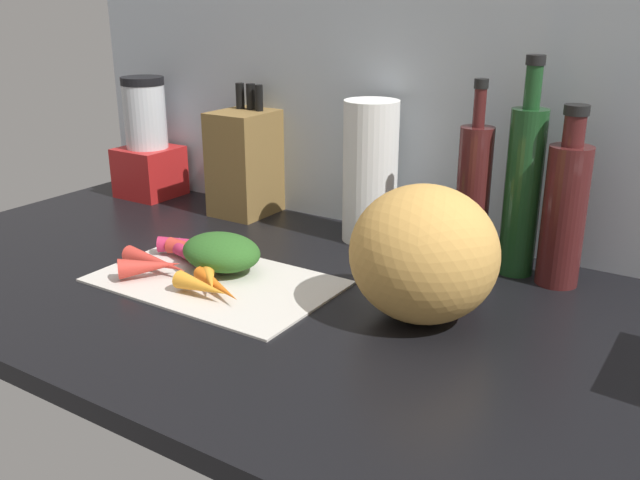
{
  "coord_description": "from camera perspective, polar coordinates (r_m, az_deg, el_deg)",
  "views": [
    {
      "loc": [
        56.07,
        -85.36,
        46.39
      ],
      "look_at": [
        2.31,
        -2.05,
        10.97
      ],
      "focal_mm": 38.84,
      "sensor_mm": 36.0,
      "label": 1
    }
  ],
  "objects": [
    {
      "name": "ground_plane",
      "position": [
        1.13,
        -0.42,
        -5.47
      ],
      "size": [
        170.0,
        80.0,
        3.0
      ],
      "primitive_type": "cube",
      "color": "black"
    },
    {
      "name": "wall_back",
      "position": [
        1.37,
        8.62,
        12.57
      ],
      "size": [
        170.0,
        3.0,
        60.0
      ],
      "primitive_type": "cube",
      "color": "#ADB7C1",
      "rests_on": "ground_plane"
    },
    {
      "name": "cutting_board",
      "position": [
        1.19,
        -8.61,
        -3.29
      ],
      "size": [
        40.71,
        25.16,
        0.8
      ],
      "primitive_type": "cube",
      "color": "beige",
      "rests_on": "ground_plane"
    },
    {
      "name": "carrot_0",
      "position": [
        1.24,
        -13.35,
        -1.77
      ],
      "size": [
        14.42,
        3.6,
        3.07
      ],
      "primitive_type": "cone",
      "rotation": [
        0.0,
        1.57,
        -0.04
      ],
      "color": "red",
      "rests_on": "cutting_board"
    },
    {
      "name": "carrot_1",
      "position": [
        1.28,
        -9.79,
        -0.86
      ],
      "size": [
        14.08,
        4.94,
        3.04
      ],
      "primitive_type": "cone",
      "rotation": [
        0.0,
        1.57,
        0.14
      ],
      "color": "red",
      "rests_on": "cutting_board"
    },
    {
      "name": "carrot_2",
      "position": [
        1.3,
        -9.36,
        -0.37
      ],
      "size": [
        16.75,
        12.02,
        3.01
      ],
      "primitive_type": "cone",
      "rotation": [
        0.0,
        1.57,
        0.56
      ],
      "color": "#B2264C",
      "rests_on": "cutting_board"
    },
    {
      "name": "carrot_3",
      "position": [
        1.13,
        -8.43,
        -3.75
      ],
      "size": [
        13.27,
        7.34,
        2.33
      ],
      "primitive_type": "cone",
      "rotation": [
        0.0,
        1.57,
        -0.4
      ],
      "color": "orange",
      "rests_on": "cutting_board"
    },
    {
      "name": "carrot_4",
      "position": [
        1.21,
        -13.86,
        -2.12
      ],
      "size": [
        9.59,
        9.99,
        3.54
      ],
      "primitive_type": "cone",
      "rotation": [
        0.0,
        1.57,
        0.83
      ],
      "color": "red",
      "rests_on": "cutting_board"
    },
    {
      "name": "carrot_5",
      "position": [
        1.16,
        -9.11,
        -2.88
      ],
      "size": [
        10.56,
        10.26,
        3.17
      ],
      "primitive_type": "cone",
      "rotation": [
        0.0,
        1.57,
        -0.76
      ],
      "color": "orange",
      "rests_on": "cutting_board"
    },
    {
      "name": "carrot_6",
      "position": [
        1.26,
        -10.79,
        -1.34
      ],
      "size": [
        10.39,
        7.03,
        2.68
      ],
      "primitive_type": "cone",
      "rotation": [
        0.0,
        1.57,
        -0.47
      ],
      "color": "#B2264C",
      "rests_on": "cutting_board"
    },
    {
      "name": "carrot_7",
      "position": [
        1.12,
        -9.71,
        -3.79
      ],
      "size": [
        10.43,
        3.42,
        3.04
      ],
      "primitive_type": "cone",
      "rotation": [
        0.0,
        1.57,
        -0.04
      ],
      "color": "orange",
      "rests_on": "cutting_board"
    },
    {
      "name": "carrot_greens_pile",
      "position": [
        1.21,
        -8.27,
        -1.04
      ],
      "size": [
        14.77,
        11.36,
        6.25
      ],
      "primitive_type": "ellipsoid",
      "color": "#2D6023",
      "rests_on": "cutting_board"
    },
    {
      "name": "winter_squash",
      "position": [
        1.03,
        8.54,
        -1.14
      ],
      "size": [
        22.23,
        21.44,
        20.63
      ],
      "primitive_type": "ellipsoid",
      "color": "gold",
      "rests_on": "ground_plane"
    },
    {
      "name": "knife_block",
      "position": [
        1.54,
        -5.92,
        6.47
      ],
      "size": [
        11.55,
        16.34,
        28.17
      ],
      "color": "brown",
      "rests_on": "ground_plane"
    },
    {
      "name": "blender_appliance",
      "position": [
        1.71,
        -14.01,
        7.53
      ],
      "size": [
        12.99,
        12.99,
        28.3
      ],
      "color": "red",
      "rests_on": "ground_plane"
    },
    {
      "name": "paper_towel_roll",
      "position": [
        1.35,
        4.16,
        5.61
      ],
      "size": [
        10.63,
        10.63,
        27.58
      ],
      "primitive_type": "cylinder",
      "color": "white",
      "rests_on": "ground_plane"
    },
    {
      "name": "bottle_0",
      "position": [
        1.24,
        12.48,
        3.66
      ],
      "size": [
        5.89,
        5.89,
        33.15
      ],
      "color": "#471919",
      "rests_on": "ground_plane"
    },
    {
      "name": "bottle_1",
      "position": [
        1.22,
        16.38,
        4.18
      ],
      "size": [
        6.18,
        6.18,
        37.22
      ],
      "color": "#19421E",
      "rests_on": "ground_plane"
    },
    {
      "name": "bottle_2",
      "position": [
        1.2,
        19.49,
        2.27
      ],
      "size": [
        7.07,
        7.07,
        30.09
      ],
      "color": "#471919",
      "rests_on": "ground_plane"
    }
  ]
}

